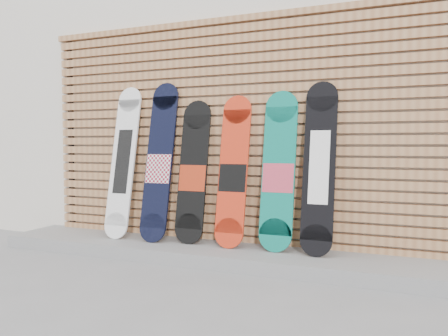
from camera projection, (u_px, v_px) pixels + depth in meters
The scene contains 10 objects.
ground at pixel (209, 284), 3.33m from camera, with size 80.00×80.00×0.00m, color gray.
building at pixel (339, 94), 6.29m from camera, with size 12.00×5.00×3.60m, color beige.
concrete_step at pixel (224, 254), 4.02m from camera, with size 4.60×0.70×0.12m, color gray.
slat_wall at pixel (236, 130), 4.23m from camera, with size 4.26×0.08×2.29m.
snowboard_0 at pixel (123, 161), 4.49m from camera, with size 0.27×0.35×1.55m.
snowboard_1 at pixel (159, 162), 4.32m from camera, with size 0.28×0.35×1.58m.
snowboard_2 at pixel (193, 172), 4.23m from camera, with size 0.29×0.28×1.39m.
snowboard_3 at pixel (233, 171), 4.07m from camera, with size 0.28×0.30×1.42m.
snowboard_4 at pixel (279, 171), 3.91m from camera, with size 0.30×0.28×1.44m.
snowboard_5 at pixel (319, 167), 3.76m from camera, with size 0.28×0.31×1.51m.
Camera 1 is at (1.33, -3.00, 1.06)m, focal length 35.00 mm.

